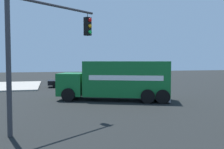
# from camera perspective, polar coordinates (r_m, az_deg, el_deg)

# --- Properties ---
(ground_plane) EXTENTS (100.00, 100.00, 0.00)m
(ground_plane) POSITION_cam_1_polar(r_m,az_deg,el_deg) (19.72, 4.37, -5.66)
(ground_plane) COLOR black
(delivery_truck) EXTENTS (5.53, 8.73, 2.98)m
(delivery_truck) POSITION_cam_1_polar(r_m,az_deg,el_deg) (19.08, 1.38, -1.26)
(delivery_truck) COLOR #146B2D
(delivery_truck) RESTS_ON ground
(traffic_light_primary) EXTENTS (2.95, 3.96, 5.81)m
(traffic_light_primary) POSITION_cam_1_polar(r_m,az_deg,el_deg) (11.48, -15.69, 7.21)
(traffic_light_primary) COLOR #38383D
(traffic_light_primary) RESTS_ON ground
(pickup_black) EXTENTS (2.37, 5.25, 1.38)m
(pickup_black) POSITION_cam_1_polar(r_m,az_deg,el_deg) (29.23, -9.48, -1.37)
(pickup_black) COLOR black
(pickup_black) RESTS_ON ground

